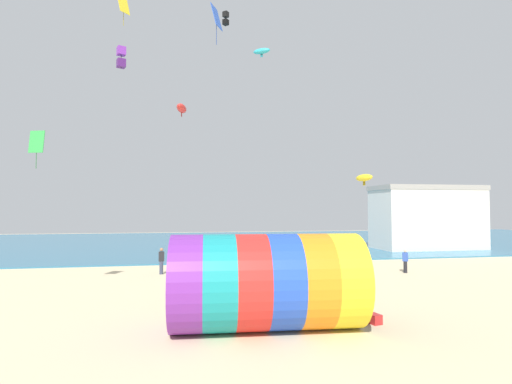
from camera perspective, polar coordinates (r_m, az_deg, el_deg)
name	(u,v)px	position (r m, az deg, el deg)	size (l,w,h in m)	color
ground_plane	(283,330)	(15.05, 3.81, -19.02)	(120.00, 120.00, 0.00)	beige
sea	(211,242)	(51.62, -6.46, -7.10)	(120.00, 40.00, 0.10)	teal
giant_inflatable_tube	(267,282)	(14.64, 1.54, -12.66)	(6.95, 3.79, 3.39)	purple
kite_handler	(364,297)	(16.64, 15.20, -14.24)	(0.41, 0.32, 1.70)	#726651
kite_black_box	(226,18)	(30.88, -4.35, 23.50)	(0.49, 0.49, 0.99)	black
kite_yellow_diamond	(124,6)	(30.71, -18.38, 23.91)	(0.80, 0.82, 1.93)	yellow
kite_purple_box	(121,57)	(22.76, -18.70, 17.77)	(0.52, 0.52, 1.14)	purple
kite_blue_diamond	(216,17)	(26.47, -5.67, 23.57)	(0.82, 1.07, 2.43)	blue
kite_green_diamond	(37,142)	(22.83, -28.85, 6.25)	(0.79, 0.38, 1.91)	green
kite_yellow_parafoil	(364,178)	(24.50, 15.18, 1.98)	(0.93, 1.46, 0.73)	yellow
kite_cyan_parafoil	(262,51)	(27.44, 0.81, 19.48)	(1.23, 1.04, 0.62)	#2DB2C6
kite_red_parafoil	(182,108)	(24.44, -10.58, 11.66)	(0.81, 1.52, 0.75)	red
bystander_near_water	(161,261)	(27.31, -13.37, -9.52)	(0.38, 0.25, 1.73)	#383D56
bystander_mid_beach	(405,261)	(28.95, 20.55, -9.20)	(0.42, 0.37, 1.59)	black
promenade_building	(427,218)	(45.89, 23.21, -3.37)	(11.09, 5.13, 6.71)	silver
cooler_box	(374,319)	(16.29, 16.55, -16.97)	(0.52, 0.36, 0.36)	red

